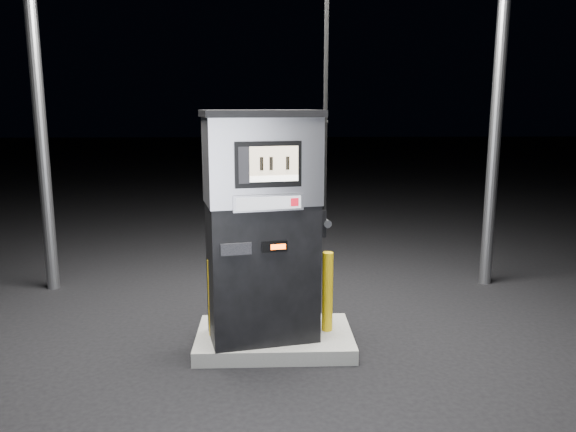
{
  "coord_description": "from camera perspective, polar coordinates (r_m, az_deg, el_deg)",
  "views": [
    {
      "loc": [
        -0.07,
        -5.48,
        2.45
      ],
      "look_at": [
        0.14,
        0.0,
        1.37
      ],
      "focal_mm": 35.0,
      "sensor_mm": 36.0,
      "label": 1
    }
  ],
  "objects": [
    {
      "name": "ground",
      "position": [
        6.0,
        -1.38,
        -13.0
      ],
      "size": [
        80.0,
        80.0,
        0.0
      ],
      "primitive_type": "plane",
      "color": "black",
      "rests_on": "ground"
    },
    {
      "name": "bollard_left",
      "position": [
        5.77,
        -7.59,
        -8.24
      ],
      "size": [
        0.13,
        0.13,
        0.8
      ],
      "primitive_type": "cylinder",
      "rotation": [
        0.0,
        0.0,
        -0.22
      ],
      "color": "yellow",
      "rests_on": "pump_island"
    },
    {
      "name": "pump_island",
      "position": [
        5.97,
        -1.38,
        -12.35
      ],
      "size": [
        1.6,
        1.0,
        0.15
      ],
      "primitive_type": "cube",
      "color": "slate",
      "rests_on": "ground"
    },
    {
      "name": "bollard_right",
      "position": [
        5.86,
        4.03,
        -7.68
      ],
      "size": [
        0.12,
        0.12,
        0.84
      ],
      "primitive_type": "cylinder",
      "rotation": [
        0.0,
        0.0,
        -0.04
      ],
      "color": "yellow",
      "rests_on": "pump_island"
    },
    {
      "name": "fuel_dispenser",
      "position": [
        5.49,
        -2.62,
        -0.86
      ],
      "size": [
        1.31,
        0.89,
        4.7
      ],
      "rotation": [
        0.0,
        0.0,
        0.21
      ],
      "color": "black",
      "rests_on": "pump_island"
    }
  ]
}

